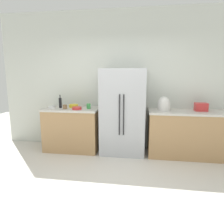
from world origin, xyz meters
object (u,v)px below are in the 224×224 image
at_px(refrigerator, 123,112).
at_px(bowl_c, 74,106).
at_px(cup_a, 65,107).
at_px(bottle_a, 60,103).
at_px(cup_b, 89,106).
at_px(bowl_a, 77,108).
at_px(toaster, 201,107).
at_px(rice_cooker, 164,104).
at_px(bowl_b, 52,107).

xyz_separation_m(refrigerator, bowl_c, (-1.10, 0.10, 0.08)).
bearing_deg(cup_a, bowl_c, 61.39).
bearing_deg(bottle_a, cup_a, -42.90).
height_order(refrigerator, cup_b, refrigerator).
distance_m(cup_b, bowl_a, 0.25).
relative_size(cup_a, bowl_c, 0.45).
xyz_separation_m(toaster, rice_cooker, (-0.73, -0.06, 0.05)).
bearing_deg(bowl_c, cup_a, -118.61).
relative_size(bowl_b, bowl_c, 0.73).
bearing_deg(bowl_c, bowl_b, -158.13).
bearing_deg(toaster, rice_cooker, -175.07).
bearing_deg(bowl_c, refrigerator, -5.16).
bearing_deg(toaster, bottle_a, -179.68).
xyz_separation_m(bottle_a, bowl_b, (-0.15, -0.10, -0.09)).
relative_size(toaster, rice_cooker, 0.82).
bearing_deg(bottle_a, toaster, 0.32).
xyz_separation_m(toaster, bowl_c, (-2.64, 0.05, -0.05)).
bearing_deg(bowl_a, bottle_a, 158.26).
bearing_deg(bowl_c, bottle_a, -166.67).
bearing_deg(bowl_b, rice_cooker, 1.43).
xyz_separation_m(cup_b, bowl_b, (-0.79, -0.06, -0.03)).
xyz_separation_m(refrigerator, cup_a, (-1.22, -0.12, 0.09)).
bearing_deg(refrigerator, rice_cooker, -0.92).
height_order(refrigerator, toaster, refrigerator).
relative_size(rice_cooker, bottle_a, 1.01).
height_order(cup_a, cup_b, cup_b).
bearing_deg(cup_b, rice_cooker, 0.08).
distance_m(toaster, rice_cooker, 0.73).
relative_size(cup_b, bowl_b, 0.74).
distance_m(toaster, cup_b, 2.28).
relative_size(bowl_a, bowl_b, 1.36).
bearing_deg(refrigerator, toaster, 1.85).
distance_m(refrigerator, bottle_a, 1.39).
bearing_deg(toaster, cup_a, -176.56).
relative_size(rice_cooker, cup_b, 2.63).
relative_size(bowl_a, bowl_c, 0.99).
xyz_separation_m(refrigerator, cup_b, (-0.73, -0.02, 0.10)).
distance_m(refrigerator, cup_b, 0.74).
distance_m(bottle_a, cup_a, 0.23).
distance_m(toaster, bottle_a, 2.92).
height_order(rice_cooker, bowl_a, rice_cooker).
bearing_deg(bottle_a, rice_cooker, -1.21).
height_order(cup_b, bowl_b, cup_b).
bearing_deg(toaster, cup_b, -178.37).
relative_size(toaster, bottle_a, 0.83).
relative_size(refrigerator, rice_cooker, 6.17).
xyz_separation_m(toaster, bowl_b, (-3.07, -0.12, -0.06)).
relative_size(bottle_a, bowl_b, 1.93).
height_order(refrigerator, bottle_a, refrigerator).
bearing_deg(bowl_a, cup_a, 175.36).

